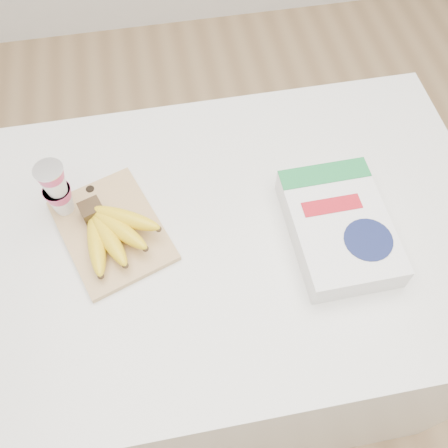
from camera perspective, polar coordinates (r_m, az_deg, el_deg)
name	(u,v)px	position (r m, az deg, el deg)	size (l,w,h in m)	color
room	(229,88)	(0.79, 0.53, 15.32)	(4.00, 4.00, 4.00)	tan
table	(226,308)	(1.54, 0.27, -9.54)	(1.23, 0.82, 0.92)	white
cutting_board	(112,230)	(1.15, -12.70, -0.71)	(0.21, 0.28, 0.01)	tan
bananas	(111,231)	(1.11, -12.80, -0.75)	(0.19, 0.20, 0.07)	#382816
yogurt_stack	(56,188)	(1.13, -18.63, 3.87)	(0.07, 0.07, 0.15)	white
cereal_box	(339,227)	(1.12, 13.00, -0.31)	(0.21, 0.31, 0.07)	white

